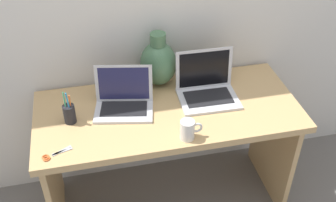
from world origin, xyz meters
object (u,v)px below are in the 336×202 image
Objects in this scene: laptop_left at (124,97)px; scissors at (52,155)px; pen_cup at (69,113)px; green_vase at (158,62)px; laptop_right at (206,85)px; coffee_mug at (188,130)px.

laptop_left is 2.39× the size of scissors.
green_vase is at bearing 26.09° from pen_cup.
green_vase is at bearing 39.25° from laptop_left.
scissors is at bearing -141.31° from green_vase.
green_vase is at bearing 143.57° from laptop_right.
laptop_right is 1.71× the size of pen_cup.
pen_cup reaches higher than scissors.
coffee_mug is at bearing -49.74° from laptop_left.
coffee_mug is 0.59× the size of pen_cup.
laptop_right is (0.46, 0.01, 0.01)m from laptop_left.
green_vase reaches higher than laptop_right.
scissors is at bearing -111.82° from pen_cup.
laptop_right reaches higher than scissors.
scissors is (-0.65, 0.02, -0.05)m from coffee_mug.
pen_cup reaches higher than coffee_mug.
pen_cup is at bearing 68.18° from scissors.
laptop_left is 0.30m from green_vase.
laptop_right reaches higher than pen_cup.
coffee_mug is (-0.19, -0.33, -0.01)m from laptop_right.
laptop_right is at bearing 20.39° from scissors.
green_vase reaches higher than laptop_left.
coffee_mug is at bearing -120.13° from laptop_right.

